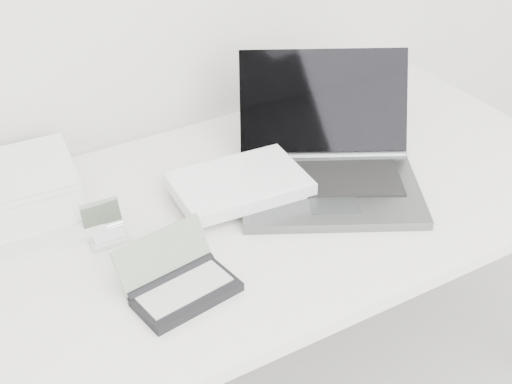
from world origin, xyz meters
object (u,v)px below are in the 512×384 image
laptop_large (300,171)px  netbook_open_white (28,211)px  desk (258,218)px  palmtop_charcoal (180,284)px

laptop_large → netbook_open_white: laptop_large is taller
desk → laptop_large: bearing=2.6°
desk → palmtop_charcoal: bearing=-147.0°
desk → netbook_open_white: 0.51m
laptop_large → netbook_open_white: bearing=-169.9°
netbook_open_white → palmtop_charcoal: (0.18, -0.38, 0.00)m
desk → laptop_large: laptop_large is taller
laptop_large → palmtop_charcoal: laptop_large is taller
netbook_open_white → desk: bearing=-20.1°
desk → netbook_open_white: (-0.47, 0.20, 0.07)m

